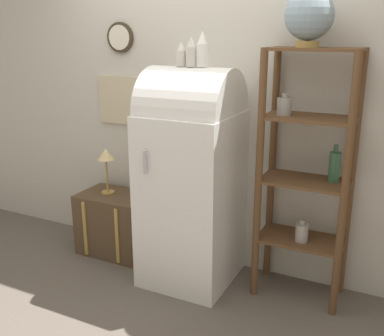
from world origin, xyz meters
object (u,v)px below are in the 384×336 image
object	(u,v)px
globe	(309,16)
refrigerator	(191,174)
suitcase_trunk	(116,223)
vase_right	(202,50)
vase_center	(191,53)
vase_left	(181,55)
desk_lamp	(106,158)

from	to	relation	value
globe	refrigerator	bearing A→B (deg)	-172.55
refrigerator	suitcase_trunk	size ratio (longest dim) A/B	2.73
refrigerator	vase_right	bearing A→B (deg)	-0.11
suitcase_trunk	vase_center	xyz separation A→B (m)	(0.77, -0.10, 1.43)
vase_left	vase_right	size ratio (longest dim) A/B	0.69
vase_right	globe	bearing A→B (deg)	8.36
vase_left	suitcase_trunk	bearing A→B (deg)	171.92
vase_center	refrigerator	bearing A→B (deg)	110.12
refrigerator	suitcase_trunk	bearing A→B (deg)	173.41
vase_left	vase_right	bearing A→B (deg)	3.60
refrigerator	suitcase_trunk	world-z (taller)	refrigerator
vase_right	desk_lamp	world-z (taller)	vase_right
globe	desk_lamp	bearing A→B (deg)	-179.69
suitcase_trunk	vase_center	world-z (taller)	vase_center
vase_center	vase_right	xyz separation A→B (m)	(0.08, 0.01, 0.02)
vase_left	vase_right	xyz separation A→B (m)	(0.15, 0.01, 0.03)
vase_center	vase_right	size ratio (longest dim) A/B	0.85
refrigerator	globe	xyz separation A→B (m)	(0.75, 0.10, 1.08)
vase_left	vase_right	distance (m)	0.16
vase_center	vase_right	world-z (taller)	vase_right
globe	vase_center	size ratio (longest dim) A/B	1.72
vase_left	vase_center	size ratio (longest dim) A/B	0.81
vase_center	desk_lamp	world-z (taller)	vase_center
suitcase_trunk	vase_left	xyz separation A→B (m)	(0.69, -0.10, 1.41)
refrigerator	suitcase_trunk	xyz separation A→B (m)	(-0.76, 0.09, -0.57)
refrigerator	vase_center	xyz separation A→B (m)	(0.01, -0.01, 0.85)
vase_right	desk_lamp	xyz separation A→B (m)	(-0.91, 0.09, -0.88)
desk_lamp	vase_center	bearing A→B (deg)	-7.12
vase_right	desk_lamp	bearing A→B (deg)	174.39
vase_left	desk_lamp	size ratio (longest dim) A/B	0.42
vase_right	vase_center	bearing A→B (deg)	-169.07
vase_left	desk_lamp	bearing A→B (deg)	172.52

